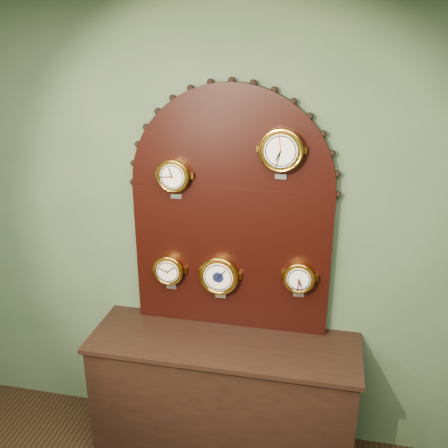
% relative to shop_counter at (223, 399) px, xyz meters
% --- Properties ---
extents(wall_back, '(4.00, 0.00, 4.00)m').
position_rel_shop_counter_xyz_m(wall_back, '(0.00, 0.27, 1.00)').
color(wall_back, '#40553A').
rests_on(wall_back, ground).
extents(shop_counter, '(1.60, 0.50, 0.80)m').
position_rel_shop_counter_xyz_m(shop_counter, '(0.00, 0.00, 0.00)').
color(shop_counter, black).
rests_on(shop_counter, ground_plane).
extents(display_board, '(1.26, 0.06, 1.53)m').
position_rel_shop_counter_xyz_m(display_board, '(0.00, 0.22, 1.23)').
color(display_board, black).
rests_on(display_board, shop_counter).
extents(roman_clock, '(0.20, 0.08, 0.25)m').
position_rel_shop_counter_xyz_m(roman_clock, '(-0.33, 0.15, 1.40)').
color(roman_clock, gold).
rests_on(roman_clock, display_board).
extents(arabic_clock, '(0.25, 0.08, 0.30)m').
position_rel_shop_counter_xyz_m(arabic_clock, '(0.29, 0.15, 1.58)').
color(arabic_clock, gold).
rests_on(arabic_clock, display_board).
extents(hygrometer, '(0.19, 0.08, 0.24)m').
position_rel_shop_counter_xyz_m(hygrometer, '(-0.38, 0.15, 0.80)').
color(hygrometer, gold).
rests_on(hygrometer, display_board).
extents(barometer, '(0.24, 0.08, 0.29)m').
position_rel_shop_counter_xyz_m(barometer, '(-0.06, 0.15, 0.79)').
color(barometer, gold).
rests_on(barometer, display_board).
extents(tide_clock, '(0.19, 0.08, 0.24)m').
position_rel_shop_counter_xyz_m(tide_clock, '(0.42, 0.15, 0.83)').
color(tide_clock, gold).
rests_on(tide_clock, display_board).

